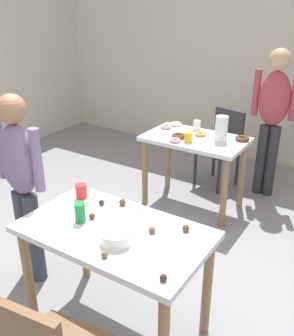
{
  "coord_description": "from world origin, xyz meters",
  "views": [
    {
      "loc": [
        1.33,
        -1.68,
        1.99
      ],
      "look_at": [
        0.01,
        0.38,
        0.9
      ],
      "focal_mm": 40.7,
      "sensor_mm": 36.0,
      "label": 1
    }
  ],
  "objects_px": {
    "person_adult_far": "(273,111)",
    "mixing_bowl": "(116,237)",
    "pitcher_far": "(221,129)",
    "soda_can": "(80,213)",
    "dining_table_near": "(115,245)",
    "chair_far_table": "(222,143)",
    "dining_table_far": "(195,150)",
    "person_girl_near": "(21,177)"
  },
  "relations": [
    {
      "from": "soda_can",
      "to": "pitcher_far",
      "type": "distance_m",
      "value": 1.83
    },
    {
      "from": "dining_table_near",
      "to": "person_girl_near",
      "type": "bearing_deg",
      "value": 176.73
    },
    {
      "from": "chair_far_table",
      "to": "person_girl_near",
      "type": "distance_m",
      "value": 2.44
    },
    {
      "from": "person_girl_near",
      "to": "person_adult_far",
      "type": "distance_m",
      "value": 2.58
    },
    {
      "from": "mixing_bowl",
      "to": "person_adult_far",
      "type": "bearing_deg",
      "value": 87.01
    },
    {
      "from": "dining_table_far",
      "to": "chair_far_table",
      "type": "xyz_separation_m",
      "value": [
        0.03,
        0.66,
        -0.12
      ]
    },
    {
      "from": "chair_far_table",
      "to": "person_adult_far",
      "type": "bearing_deg",
      "value": 0.69
    },
    {
      "from": "person_girl_near",
      "to": "mixing_bowl",
      "type": "xyz_separation_m",
      "value": [
        0.94,
        -0.15,
        -0.07
      ]
    },
    {
      "from": "chair_far_table",
      "to": "mixing_bowl",
      "type": "height_order",
      "value": "chair_far_table"
    },
    {
      "from": "chair_far_table",
      "to": "pitcher_far",
      "type": "relative_size",
      "value": 3.58
    },
    {
      "from": "dining_table_near",
      "to": "soda_can",
      "type": "relative_size",
      "value": 9.25
    },
    {
      "from": "chair_far_table",
      "to": "soda_can",
      "type": "bearing_deg",
      "value": -88.42
    },
    {
      "from": "pitcher_far",
      "to": "chair_far_table",
      "type": "bearing_deg",
      "value": 109.26
    },
    {
      "from": "dining_table_far",
      "to": "person_adult_far",
      "type": "relative_size",
      "value": 0.63
    },
    {
      "from": "chair_far_table",
      "to": "mixing_bowl",
      "type": "relative_size",
      "value": 4.88
    },
    {
      "from": "dining_table_near",
      "to": "pitcher_far",
      "type": "bearing_deg",
      "value": 92.4
    },
    {
      "from": "dining_table_far",
      "to": "mixing_bowl",
      "type": "distance_m",
      "value": 1.89
    },
    {
      "from": "person_adult_far",
      "to": "mixing_bowl",
      "type": "bearing_deg",
      "value": -92.99
    },
    {
      "from": "person_girl_near",
      "to": "pitcher_far",
      "type": "distance_m",
      "value": 1.89
    },
    {
      "from": "dining_table_near",
      "to": "person_girl_near",
      "type": "height_order",
      "value": "person_girl_near"
    },
    {
      "from": "mixing_bowl",
      "to": "soda_can",
      "type": "bearing_deg",
      "value": 169.9
    },
    {
      "from": "dining_table_far",
      "to": "person_adult_far",
      "type": "xyz_separation_m",
      "value": [
        0.55,
        0.66,
        0.33
      ]
    },
    {
      "from": "dining_table_near",
      "to": "person_adult_far",
      "type": "distance_m",
      "value": 2.43
    },
    {
      "from": "person_girl_near",
      "to": "dining_table_far",
      "type": "bearing_deg",
      "value": 72.82
    },
    {
      "from": "dining_table_far",
      "to": "mixing_bowl",
      "type": "relative_size",
      "value": 5.56
    },
    {
      "from": "person_adult_far",
      "to": "pitcher_far",
      "type": "xyz_separation_m",
      "value": [
        -0.3,
        -0.62,
        -0.07
      ]
    },
    {
      "from": "soda_can",
      "to": "mixing_bowl",
      "type": "bearing_deg",
      "value": -10.1
    },
    {
      "from": "dining_table_near",
      "to": "chair_far_table",
      "type": "height_order",
      "value": "chair_far_table"
    },
    {
      "from": "dining_table_far",
      "to": "chair_far_table",
      "type": "relative_size",
      "value": 1.14
    },
    {
      "from": "dining_table_near",
      "to": "mixing_bowl",
      "type": "relative_size",
      "value": 6.33
    },
    {
      "from": "dining_table_far",
      "to": "mixing_bowl",
      "type": "height_order",
      "value": "mixing_bowl"
    },
    {
      "from": "dining_table_near",
      "to": "person_adult_far",
      "type": "height_order",
      "value": "person_adult_far"
    },
    {
      "from": "dining_table_far",
      "to": "soda_can",
      "type": "xyz_separation_m",
      "value": [
        0.1,
        -1.78,
        0.19
      ]
    },
    {
      "from": "person_adult_far",
      "to": "soda_can",
      "type": "bearing_deg",
      "value": -100.35
    },
    {
      "from": "pitcher_far",
      "to": "mixing_bowl",
      "type": "bearing_deg",
      "value": -84.89
    },
    {
      "from": "dining_table_far",
      "to": "pitcher_far",
      "type": "bearing_deg",
      "value": 9.44
    },
    {
      "from": "dining_table_near",
      "to": "dining_table_far",
      "type": "height_order",
      "value": "same"
    },
    {
      "from": "person_adult_far",
      "to": "mixing_bowl",
      "type": "xyz_separation_m",
      "value": [
        -0.13,
        -2.5,
        -0.16
      ]
    },
    {
      "from": "mixing_bowl",
      "to": "soda_can",
      "type": "distance_m",
      "value": 0.32
    },
    {
      "from": "dining_table_near",
      "to": "soda_can",
      "type": "distance_m",
      "value": 0.29
    },
    {
      "from": "dining_table_near",
      "to": "person_adult_far",
      "type": "bearing_deg",
      "value": 84.66
    },
    {
      "from": "dining_table_near",
      "to": "dining_table_far",
      "type": "relative_size",
      "value": 1.14
    }
  ]
}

